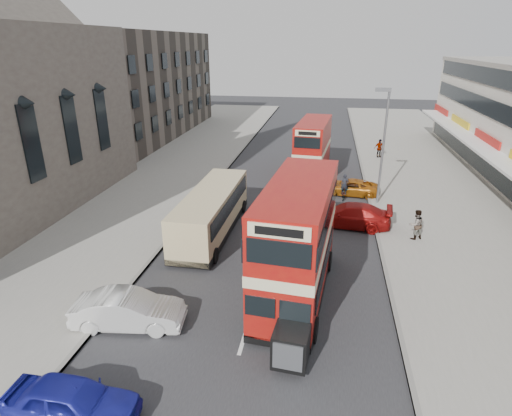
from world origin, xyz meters
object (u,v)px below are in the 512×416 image
Objects in this scene: car_left_front at (129,310)px; pedestrian_far at (379,148)px; bus_second at (313,149)px; car_right_b at (350,187)px; coach at (212,211)px; car_right_a at (349,215)px; street_lamp at (383,139)px; pedestrian_near at (416,224)px; car_left_near at (72,402)px; bus_main at (297,241)px; cyclist at (344,191)px.

car_left_front is 2.49× the size of pedestrian_far.
car_right_b is (3.09, -4.14, -1.86)m from bus_second.
car_right_a is (8.25, 2.45, -0.73)m from coach.
bus_second is at bearing -137.15° from car_right_b.
coach is (-5.45, -12.63, -0.98)m from bus_second.
pedestrian_near is at bearing -74.10° from street_lamp.
street_lamp is at bearing -27.72° from car_left_near.
car_left_front is 31.84m from pedestrian_far.
car_left_front is (-0.98, -9.32, -0.73)m from coach.
bus_main is 9.52m from pedestrian_near.
car_right_b is (8.53, 8.50, -0.88)m from coach.
cyclist is at bearing -18.66° from car_right_b.
street_lamp is 12.74m from coach.
car_right_a is at bearing -49.73° from pedestrian_near.
coach is at bearing 71.87° from bus_second.
coach is at bearing -41.63° from bus_main.
coach is at bearing -39.00° from car_right_b.
cyclist is at bearing 122.35° from bus_second.
bus_main is at bearing 95.51° from bus_second.
cyclist is (-2.25, 0.83, -4.17)m from street_lamp.
coach is 5.18× the size of pedestrian_near.
cyclist reaches higher than car_right_a.
cyclist is (-0.17, 5.05, -0.13)m from car_right_a.
car_left_front is (-0.36, 4.62, 0.04)m from car_left_near.
bus_second reaches higher than car_left_front.
car_left_front is at bearing -125.24° from street_lamp.
bus_second is 6.05m from cyclist.
cyclist is (-0.46, -0.99, 0.02)m from car_right_b.
cyclist is (9.05, 16.83, -0.13)m from car_left_front.
car_left_near is 4.64m from car_left_front.
street_lamp is 4.49× the size of pedestrian_far.
cyclist is at bearing -86.64° from pedestrian_near.
bus_main is at bearing 19.55° from pedestrian_near.
bus_main reaches higher than car_right_b.
car_left_front is at bearing -21.97° from car_right_b.
car_left_front is 0.88× the size of car_right_a.
pedestrian_far is at bearing 83.67° from street_lamp.
pedestrian_near reaches higher than car_left_front.
pedestrian_near is 0.98× the size of cyclist.
coach is at bearing -22.84° from pedestrian_near.
cyclist is (2.63, -5.13, -1.84)m from bus_second.
bus_second is (-4.88, 5.95, -2.33)m from street_lamp.
pedestrian_near is (6.52, -11.72, -1.39)m from bus_second.
coach reaches higher than pedestrian_near.
car_right_a reaches higher than car_left_near.
street_lamp is 1.91× the size of car_right_b.
bus_main is at bearing -10.92° from car_right_a.
car_left_near is at bearing 82.35° from bus_second.
bus_main is 2.27× the size of car_right_b.
coach is 9.40m from car_left_front.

